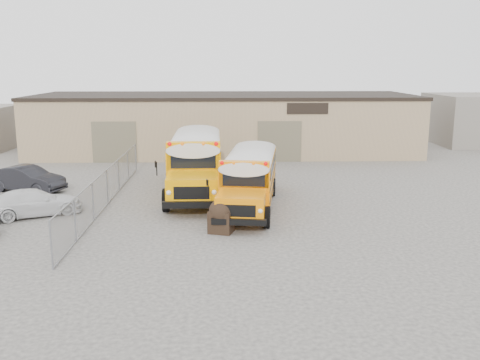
{
  "coord_description": "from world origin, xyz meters",
  "views": [
    {
      "loc": [
        -0.01,
        -23.65,
        6.96
      ],
      "look_at": [
        0.71,
        1.25,
        1.6
      ],
      "focal_mm": 40.0,
      "sensor_mm": 36.0,
      "label": 1
    }
  ],
  "objects_px": {
    "school_bus_right": "(257,155)",
    "car_dark": "(27,179)",
    "school_bus_left": "(199,141)",
    "tarp_bundle": "(221,215)",
    "car_white": "(34,202)"
  },
  "relations": [
    {
      "from": "school_bus_left",
      "to": "car_white",
      "type": "relative_size",
      "value": 2.58
    },
    {
      "from": "tarp_bundle",
      "to": "school_bus_left",
      "type": "bearing_deg",
      "value": 96.1
    },
    {
      "from": "school_bus_left",
      "to": "school_bus_right",
      "type": "bearing_deg",
      "value": -50.11
    },
    {
      "from": "school_bus_left",
      "to": "car_dark",
      "type": "height_order",
      "value": "school_bus_left"
    },
    {
      "from": "school_bus_left",
      "to": "car_white",
      "type": "xyz_separation_m",
      "value": [
        -7.26,
        -11.89,
        -1.26
      ]
    },
    {
      "from": "car_dark",
      "to": "school_bus_left",
      "type": "bearing_deg",
      "value": -32.24
    },
    {
      "from": "tarp_bundle",
      "to": "car_dark",
      "type": "distance_m",
      "value": 13.48
    },
    {
      "from": "school_bus_right",
      "to": "car_dark",
      "type": "bearing_deg",
      "value": -169.5
    },
    {
      "from": "school_bus_left",
      "to": "car_dark",
      "type": "distance_m",
      "value": 11.69
    },
    {
      "from": "car_white",
      "to": "school_bus_right",
      "type": "bearing_deg",
      "value": -82.52
    },
    {
      "from": "school_bus_right",
      "to": "car_dark",
      "type": "distance_m",
      "value": 13.36
    },
    {
      "from": "school_bus_left",
      "to": "school_bus_right",
      "type": "xyz_separation_m",
      "value": [
        3.73,
        -4.47,
        -0.28
      ]
    },
    {
      "from": "school_bus_right",
      "to": "car_white",
      "type": "distance_m",
      "value": 13.3
    },
    {
      "from": "school_bus_right",
      "to": "car_white",
      "type": "height_order",
      "value": "school_bus_right"
    },
    {
      "from": "tarp_bundle",
      "to": "school_bus_right",
      "type": "bearing_deg",
      "value": 78.18
    }
  ]
}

